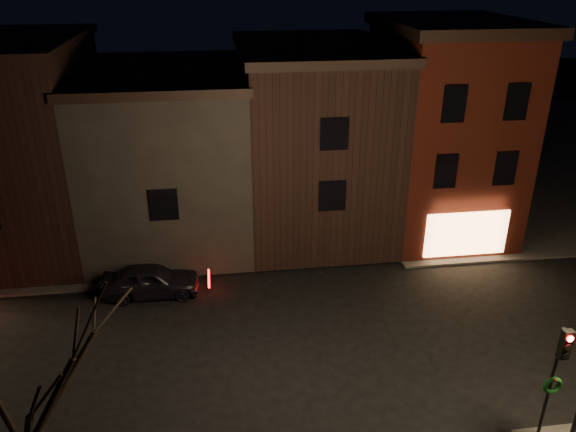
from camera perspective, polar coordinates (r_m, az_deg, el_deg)
The scene contains 9 objects.
ground at distance 21.60m, azimuth 3.23°, elevation -12.96°, with size 120.00×120.00×0.00m, color black.
sidewalk_far_right at distance 45.54m, azimuth 23.83°, elevation 5.86°, with size 30.00×30.00×0.12m, color #2D2B28.
corner_building at distance 29.66m, azimuth 15.49°, elevation 8.62°, with size 6.50×8.50×10.50m.
row_building_a at distance 28.93m, azimuth 2.51°, elevation 7.93°, with size 7.30×10.30×9.40m.
row_building_b at distance 28.73m, azimuth -11.98°, elevation 6.25°, with size 7.80×10.30×8.40m.
row_building_c at distance 29.97m, azimuth -26.12°, elevation 6.51°, with size 7.30×10.30×9.90m.
traffic_signal at distance 17.79m, azimuth 25.65°, elevation -13.86°, with size 0.58×0.38×4.05m.
bare_tree_left at distance 13.25m, azimuth -26.83°, elevation -14.27°, with size 5.60×5.60×7.50m.
parked_car_a at distance 24.74m, azimuth -13.76°, elevation -6.38°, with size 1.65×4.11×1.40m, color black.
Camera 1 is at (-3.48, -16.74, 13.20)m, focal length 35.00 mm.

